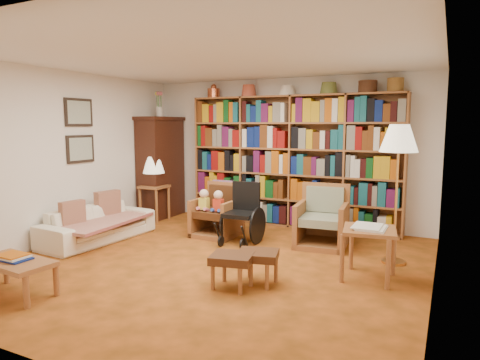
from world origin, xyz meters
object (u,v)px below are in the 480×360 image
Objects in this scene: side_table_lamp at (154,194)px; armchair_leather at (219,213)px; wheelchair at (243,215)px; footstool_a at (232,261)px; coffee_table at (14,265)px; sofa at (98,224)px; floor_lamp at (399,144)px; armchair_sage at (323,222)px; footstool_b at (258,257)px; side_table_papers at (369,236)px.

armchair_leather reaches higher than side_table_lamp.
wheelchair reaches higher than footstool_a.
footstool_a is 2.20m from coffee_table.
side_table_lamp is 3.51m from coffee_table.
side_table_lamp reaches higher than coffee_table.
sofa is 4.34m from floor_lamp.
armchair_leather is at bearing 122.46° from footstool_a.
wheelchair is 2.37m from floor_lamp.
armchair_leather reaches higher than footstool_a.
armchair_sage is at bearing 19.62° from wheelchair.
sofa is 2.75× the size of side_table_lamp.
armchair_sage is at bearing 5.53° from armchair_leather.
sofa is at bearing -168.29° from floor_lamp.
sofa is 1.95× the size of coffee_table.
armchair_leather is 1.63m from armchair_sage.
armchair_leather is 0.95× the size of armchair_sage.
footstool_b is at bearing -96.89° from armchair_sage.
floor_lamp is (4.07, 0.84, 1.23)m from sofa.
floor_lamp is (2.11, -0.04, 1.08)m from wheelchair.
sofa is at bearing 111.74° from coffee_table.
side_table_papers is (2.44, -0.98, 0.15)m from armchair_leather.
side_table_lamp is 0.73× the size of armchair_sage.
coffee_table is at bearing -113.15° from wheelchair.
side_table_lamp is 3.56m from footstool_a.
wheelchair reaches higher than coffee_table.
armchair_sage is at bearing 83.11° from footstool_b.
floor_lamp is 3.46× the size of footstool_a.
armchair_leather is at bearing 130.16° from footstool_b.
footstool_a is at bearing -130.61° from footstool_b.
wheelchair reaches higher than sofa.
wheelchair is 1.38× the size of side_table_papers.
wheelchair reaches higher than armchair_leather.
wheelchair is (-1.10, -0.39, 0.07)m from armchair_sage.
floor_lamp reaches higher than coffee_table.
armchair_sage is (3.06, 1.27, 0.08)m from sofa.
wheelchair is (1.96, 0.88, 0.15)m from sofa.
armchair_leather is 2.17m from footstool_b.
armchair_sage is 1.35× the size of side_table_papers.
armchair_leather is 2.64m from side_table_papers.
armchair_sage reaches higher than armchair_leather.
armchair_sage reaches higher than sofa.
armchair_sage is 3.93m from coffee_table.
armchair_sage reaches higher than footstool_b.
armchair_sage is at bearing -63.65° from sofa.
floor_lamp reaches higher than side_table_papers.
side_table_papers is (1.92, -0.74, 0.09)m from wheelchair.
side_table_lamp is at bearing 176.14° from armchair_sage.
sofa reaches higher than footstool_a.
coffee_table is (-3.12, -2.05, -0.17)m from side_table_papers.
wheelchair is at bearing 158.92° from side_table_papers.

